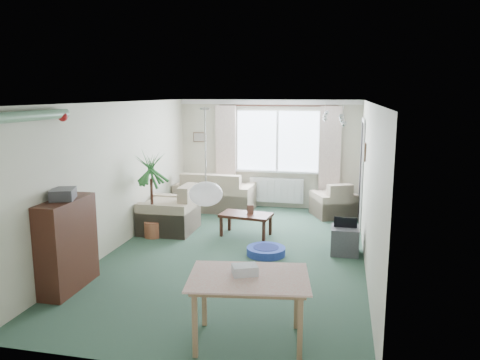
% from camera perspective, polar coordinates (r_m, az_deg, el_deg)
% --- Properties ---
extents(ground, '(6.50, 6.50, 0.00)m').
position_cam_1_polar(ground, '(7.60, -0.49, -8.96)').
color(ground, '#294536').
extents(window, '(1.80, 0.03, 1.30)m').
position_cam_1_polar(window, '(10.36, 4.59, 4.76)').
color(window, white).
extents(curtain_rod, '(2.60, 0.03, 0.03)m').
position_cam_1_polar(curtain_rod, '(10.23, 4.59, 9.01)').
color(curtain_rod, black).
extents(curtain_left, '(0.45, 0.08, 2.00)m').
position_cam_1_polar(curtain_left, '(10.51, -1.74, 3.61)').
color(curtain_left, beige).
extents(curtain_right, '(0.45, 0.08, 2.00)m').
position_cam_1_polar(curtain_right, '(10.19, 10.92, 3.21)').
color(curtain_right, beige).
extents(radiator, '(1.20, 0.10, 0.55)m').
position_cam_1_polar(radiator, '(10.49, 4.47, -1.25)').
color(radiator, white).
extents(doorway, '(0.03, 0.95, 2.00)m').
position_cam_1_polar(doorway, '(9.32, 14.60, 0.70)').
color(doorway, black).
extents(pendant_lamp, '(0.36, 0.36, 0.36)m').
position_cam_1_polar(pendant_lamp, '(5.00, -4.18, -1.70)').
color(pendant_lamp, white).
extents(tinsel_garland, '(1.60, 1.60, 0.12)m').
position_cam_1_polar(tinsel_garland, '(5.87, -24.73, 7.07)').
color(tinsel_garland, '#196626').
extents(bauble_cluster_a, '(0.20, 0.20, 0.20)m').
position_cam_1_polar(bauble_cluster_a, '(7.89, 10.31, 8.07)').
color(bauble_cluster_a, silver).
extents(bauble_cluster_b, '(0.20, 0.20, 0.20)m').
position_cam_1_polar(bauble_cluster_b, '(6.69, 12.49, 7.57)').
color(bauble_cluster_b, silver).
extents(wall_picture_back, '(0.28, 0.03, 0.22)m').
position_cam_1_polar(wall_picture_back, '(10.75, -4.99, 5.23)').
color(wall_picture_back, brown).
extents(wall_picture_right, '(0.03, 0.24, 0.30)m').
position_cam_1_polar(wall_picture_right, '(8.25, 14.97, 3.31)').
color(wall_picture_right, brown).
extents(sofa, '(1.71, 0.95, 0.84)m').
position_cam_1_polar(sofa, '(10.32, -3.04, -1.31)').
color(sofa, tan).
rests_on(sofa, ground).
extents(armchair_corner, '(1.05, 1.03, 0.72)m').
position_cam_1_polar(armchair_corner, '(9.95, 11.39, -2.30)').
color(armchair_corner, beige).
rests_on(armchair_corner, ground).
extents(armchair_left, '(0.94, 0.99, 0.88)m').
position_cam_1_polar(armchair_left, '(8.79, -8.65, -3.38)').
color(armchair_left, beige).
rests_on(armchair_left, ground).
extents(coffee_table, '(0.96, 0.62, 0.40)m').
position_cam_1_polar(coffee_table, '(8.47, 0.73, -5.46)').
color(coffee_table, black).
rests_on(coffee_table, ground).
extents(photo_frame, '(0.12, 0.03, 0.16)m').
position_cam_1_polar(photo_frame, '(8.40, 1.27, -3.61)').
color(photo_frame, brown).
rests_on(photo_frame, coffee_table).
extents(bookshelf, '(0.34, 0.99, 1.20)m').
position_cam_1_polar(bookshelf, '(6.53, -20.30, -7.40)').
color(bookshelf, black).
rests_on(bookshelf, ground).
extents(hifi_box, '(0.39, 0.43, 0.14)m').
position_cam_1_polar(hifi_box, '(6.38, -20.77, -1.62)').
color(hifi_box, '#37363B').
rests_on(hifi_box, bookshelf).
extents(houseplant, '(0.75, 0.75, 1.55)m').
position_cam_1_polar(houseplant, '(8.39, -10.71, -1.78)').
color(houseplant, '#1F5B2E').
rests_on(houseplant, ground).
extents(dining_table, '(1.21, 0.90, 0.69)m').
position_cam_1_polar(dining_table, '(4.98, 1.07, -15.59)').
color(dining_table, tan).
rests_on(dining_table, ground).
extents(gift_box, '(0.30, 0.26, 0.12)m').
position_cam_1_polar(gift_box, '(4.86, 0.59, -11.01)').
color(gift_box, silver).
rests_on(gift_box, dining_table).
extents(tv_cube, '(0.44, 0.48, 0.43)m').
position_cam_1_polar(tv_cube, '(7.73, 12.65, -7.18)').
color(tv_cube, '#36363A').
rests_on(tv_cube, ground).
extents(pet_bed, '(0.72, 0.72, 0.12)m').
position_cam_1_polar(pet_bed, '(7.54, 3.19, -8.65)').
color(pet_bed, '#21429A').
rests_on(pet_bed, ground).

